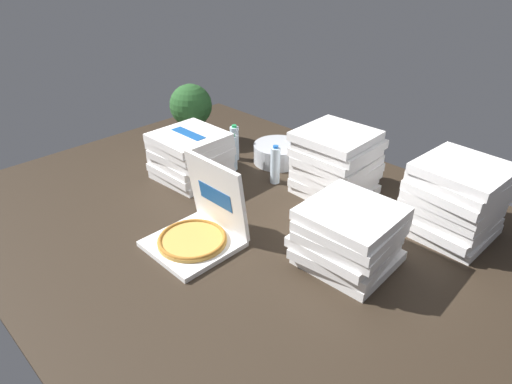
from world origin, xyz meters
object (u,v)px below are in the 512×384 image
object	(u,v)px
pizza_stack_left_mid	(191,156)
water_bottle_0	(311,158)
water_bottle_3	(235,143)
water_bottle_4	(319,145)
pizza_stack_left_near	(349,236)
open_pizza_box	(200,228)
ice_bucket	(278,153)
water_bottle_1	(233,153)
potted_plant	(191,110)
water_bottle_5	(316,153)
pizza_stack_center_near	(455,200)
pizza_stack_right_near	(336,163)
water_bottle_2	(275,165)

from	to	relation	value
pizza_stack_left_mid	water_bottle_0	xyz separation A→B (m)	(0.54, 0.56, -0.03)
water_bottle_3	water_bottle_4	size ratio (longest dim) A/B	1.00
pizza_stack_left_near	water_bottle_4	distance (m)	1.10
open_pizza_box	water_bottle_0	world-z (taller)	open_pizza_box
open_pizza_box	water_bottle_0	size ratio (longest dim) A/B	1.68
ice_bucket	water_bottle_4	world-z (taller)	water_bottle_4
open_pizza_box	pizza_stack_left_mid	size ratio (longest dim) A/B	0.98
ice_bucket	water_bottle_0	world-z (taller)	water_bottle_0
water_bottle_1	water_bottle_3	size ratio (longest dim) A/B	1.00
open_pizza_box	potted_plant	world-z (taller)	potted_plant
open_pizza_box	ice_bucket	size ratio (longest dim) A/B	1.25
pizza_stack_left_mid	water_bottle_5	distance (m)	0.82
pizza_stack_left_near	water_bottle_5	distance (m)	0.97
pizza_stack_center_near	water_bottle_1	bearing A→B (deg)	-167.05
pizza_stack_right_near	water_bottle_5	size ratio (longest dim) A/B	1.73
water_bottle_2	water_bottle_4	world-z (taller)	same
pizza_stack_center_near	water_bottle_1	world-z (taller)	pizza_stack_center_near
pizza_stack_right_near	pizza_stack_left_mid	bearing A→B (deg)	-148.17
ice_bucket	water_bottle_4	bearing A→B (deg)	46.36
water_bottle_1	potted_plant	xyz separation A→B (m)	(-0.57, 0.11, 0.12)
pizza_stack_left_mid	water_bottle_3	size ratio (longest dim) A/B	1.72
water_bottle_2	water_bottle_3	bearing A→B (deg)	173.31
water_bottle_1	potted_plant	size ratio (longest dim) A/B	0.58
pizza_stack_right_near	water_bottle_4	world-z (taller)	pizza_stack_right_near
pizza_stack_center_near	water_bottle_3	bearing A→B (deg)	-172.33
pizza_stack_left_mid	pizza_stack_right_near	bearing A→B (deg)	31.83
pizza_stack_left_mid	ice_bucket	xyz separation A→B (m)	(0.25, 0.56, -0.08)
pizza_stack_left_mid	water_bottle_4	distance (m)	0.87
pizza_stack_center_near	ice_bucket	xyz separation A→B (m)	(-1.20, -0.01, -0.13)
water_bottle_0	water_bottle_4	size ratio (longest dim) A/B	1.00
pizza_stack_center_near	pizza_stack_left_near	bearing A→B (deg)	-111.93
pizza_stack_left_mid	pizza_stack_left_near	size ratio (longest dim) A/B	0.96
water_bottle_1	water_bottle_5	xyz separation A→B (m)	(0.39, 0.38, 0.00)
pizza_stack_left_near	water_bottle_0	distance (m)	0.89
open_pizza_box	pizza_stack_left_near	bearing A→B (deg)	32.40
potted_plant	pizza_stack_right_near	bearing A→B (deg)	5.33
ice_bucket	water_bottle_0	distance (m)	0.29
pizza_stack_left_near	pizza_stack_left_mid	bearing A→B (deg)	179.10
open_pizza_box	pizza_stack_right_near	distance (m)	0.92
pizza_stack_right_near	water_bottle_2	bearing A→B (deg)	-154.98
water_bottle_0	water_bottle_5	size ratio (longest dim) A/B	1.00
pizza_stack_left_mid	pizza_stack_right_near	distance (m)	0.91
water_bottle_3	potted_plant	xyz separation A→B (m)	(-0.46, -0.01, 0.12)
pizza_stack_center_near	ice_bucket	bearing A→B (deg)	-179.52
water_bottle_1	water_bottle_2	world-z (taller)	same
pizza_stack_center_near	pizza_stack_left_mid	bearing A→B (deg)	-158.65
pizza_stack_left_near	water_bottle_1	bearing A→B (deg)	165.85
water_bottle_1	water_bottle_3	world-z (taller)	same
pizza_stack_center_near	potted_plant	size ratio (longest dim) A/B	1.05
open_pizza_box	pizza_stack_right_near	size ratio (longest dim) A/B	0.97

